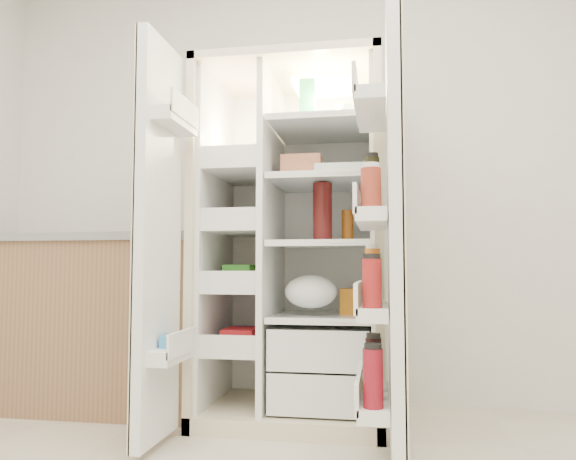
# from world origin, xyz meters

# --- Properties ---
(wall_back) EXTENTS (4.00, 0.02, 2.70)m
(wall_back) POSITION_xyz_m (0.00, 2.00, 1.35)
(wall_back) COLOR silver
(wall_back) RESTS_ON floor
(refrigerator) EXTENTS (0.92, 0.70, 1.80)m
(refrigerator) POSITION_xyz_m (-0.11, 1.65, 0.75)
(refrigerator) COLOR beige
(refrigerator) RESTS_ON floor
(freezer_door) EXTENTS (0.15, 0.40, 1.72)m
(freezer_door) POSITION_xyz_m (-0.63, 1.05, 0.89)
(freezer_door) COLOR white
(freezer_door) RESTS_ON floor
(fridge_door) EXTENTS (0.17, 0.58, 1.72)m
(fridge_door) POSITION_xyz_m (0.35, 0.96, 0.87)
(fridge_door) COLOR white
(fridge_door) RESTS_ON floor
(kitchen_counter) EXTENTS (1.30, 0.69, 0.95)m
(kitchen_counter) POSITION_xyz_m (-1.18, 1.70, 0.47)
(kitchen_counter) COLOR olive
(kitchen_counter) RESTS_ON floor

